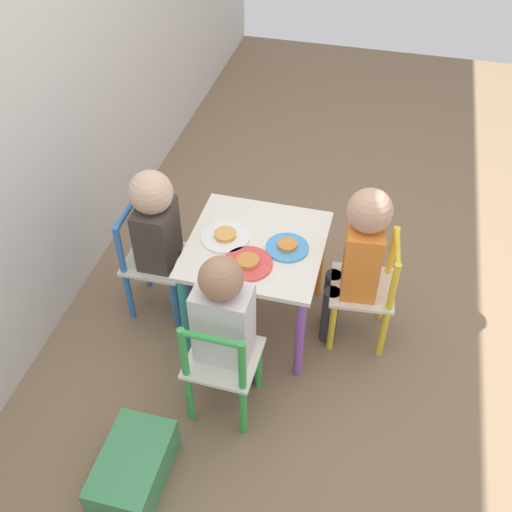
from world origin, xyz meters
name	(u,v)px	position (x,y,z in m)	size (l,w,h in m)	color
ground_plane	(256,320)	(0.00, 0.00, 0.00)	(6.00, 6.00, 0.00)	#7F664C
kids_table	(256,257)	(0.00, 0.00, 0.39)	(0.54, 0.54, 0.47)	silver
chair_green	(222,366)	(-0.47, 0.01, 0.26)	(0.27, 0.27, 0.53)	silver
chair_yellow	(367,291)	(0.04, -0.47, 0.26)	(0.28, 0.28, 0.53)	silver
chair_blue	(152,262)	(-0.01, 0.47, 0.26)	(0.26, 0.26, 0.53)	silver
child_left	(225,321)	(-0.41, 0.01, 0.45)	(0.21, 0.20, 0.76)	#38383D
child_front	(358,253)	(0.04, -0.41, 0.47)	(0.21, 0.23, 0.77)	#38383D
child_back	(160,230)	(-0.01, 0.41, 0.46)	(0.20, 0.22, 0.74)	#4C608E
plate_left	(248,263)	(-0.13, 0.00, 0.48)	(0.19, 0.19, 0.03)	#E54C47
plate_front	(287,247)	(0.00, -0.13, 0.48)	(0.17, 0.17, 0.03)	#4C9EE0
plate_back	(225,236)	(0.00, 0.13, 0.48)	(0.20, 0.20, 0.03)	white
storage_bin	(134,468)	(-0.84, 0.23, 0.08)	(0.35, 0.22, 0.15)	#3D8E56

